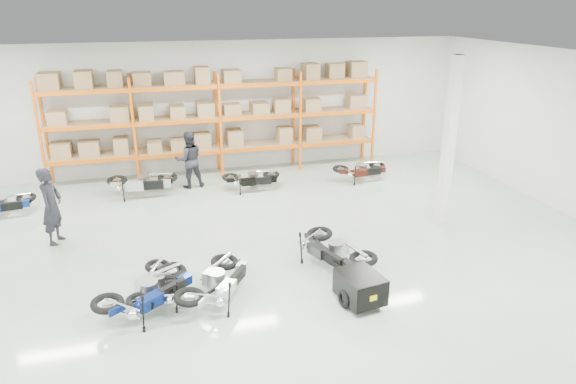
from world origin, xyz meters
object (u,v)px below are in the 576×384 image
object	(u,v)px
trailer	(360,287)
moto_back_c	(252,175)
moto_blue_centre	(148,286)
moto_touring_right	(333,244)
person_left	(51,206)
moto_black_far_left	(159,279)
person_back	(189,160)
moto_back_d	(362,166)
moto_silver_left	(218,276)
moto_back_b	(142,178)

from	to	relation	value
trailer	moto_back_c	size ratio (longest dim) A/B	0.99
moto_blue_centre	moto_touring_right	bearing A→B (deg)	-115.68
moto_back_c	moto_touring_right	bearing A→B (deg)	-169.96
moto_back_c	person_left	bearing A→B (deg)	116.61
moto_black_far_left	trailer	world-z (taller)	moto_black_far_left
moto_back_c	person_back	world-z (taller)	person_back
moto_blue_centre	person_left	distance (m)	4.42
moto_back_d	person_back	bearing A→B (deg)	78.54
moto_silver_left	moto_back_c	distance (m)	6.55
moto_black_far_left	moto_back_c	size ratio (longest dim) A/B	1.00
moto_silver_left	moto_back_d	distance (m)	8.43
moto_touring_right	moto_back_c	bearing A→B (deg)	78.25
moto_silver_left	moto_back_c	xyz separation A→B (m)	(1.98, 6.24, -0.05)
moto_silver_left	moto_touring_right	size ratio (longest dim) A/B	0.96
moto_black_far_left	moto_back_d	size ratio (longest dim) A/B	0.99
person_back	moto_back_c	bearing A→B (deg)	150.49
moto_silver_left	person_back	distance (m)	7.06
moto_silver_left	moto_back_b	xyz separation A→B (m)	(-1.43, 6.64, 0.02)
moto_back_c	moto_silver_left	bearing A→B (deg)	164.90
moto_blue_centre	person_back	size ratio (longest dim) A/B	0.98
moto_blue_centre	moto_back_d	size ratio (longest dim) A/B	1.12
moto_black_far_left	person_back	distance (m)	6.88
moto_blue_centre	moto_touring_right	xyz separation A→B (m)	(4.07, 0.75, 0.01)
moto_back_c	person_back	distance (m)	2.10
person_left	moto_touring_right	bearing A→B (deg)	-99.27
moto_touring_right	person_left	xyz separation A→B (m)	(-6.27, 3.06, 0.41)
moto_blue_centre	moto_back_b	size ratio (longest dim) A/B	0.98
moto_back_d	trailer	bearing A→B (deg)	154.22
trailer	moto_back_b	size ratio (longest dim) A/B	0.86
moto_black_far_left	moto_back_c	bearing A→B (deg)	-101.92
moto_silver_left	moto_touring_right	xyz separation A→B (m)	(2.71, 0.70, 0.02)
moto_touring_right	person_left	size ratio (longest dim) A/B	0.95
moto_blue_centre	moto_black_far_left	bearing A→B (deg)	-68.18
moto_black_far_left	person_left	world-z (taller)	person_left
moto_touring_right	person_left	bearing A→B (deg)	134.74
moto_back_b	moto_back_c	xyz separation A→B (m)	(3.41, -0.39, -0.08)
person_back	moto_touring_right	bearing A→B (deg)	106.09
moto_silver_left	person_left	world-z (taller)	person_left
moto_silver_left	trailer	xyz separation A→B (m)	(2.71, -0.89, -0.16)
moto_back_b	trailer	bearing A→B (deg)	-145.80
trailer	person_left	size ratio (longest dim) A/B	0.81
person_back	moto_back_d	bearing A→B (deg)	164.70
trailer	person_left	bearing A→B (deg)	134.04
moto_blue_centre	person_left	size ratio (longest dim) A/B	0.93
moto_touring_right	moto_back_c	size ratio (longest dim) A/B	1.16
moto_back_d	moto_silver_left	bearing A→B (deg)	134.48
moto_black_far_left	person_left	xyz separation A→B (m)	(-2.42, 3.47, 0.49)
moto_blue_centre	trailer	size ratio (longest dim) A/B	1.14
moto_touring_right	person_back	bearing A→B (deg)	93.18
moto_silver_left	trailer	world-z (taller)	moto_silver_left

